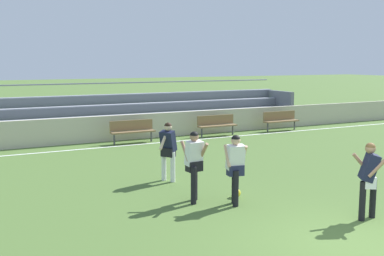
{
  "coord_description": "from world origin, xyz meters",
  "views": [
    {
      "loc": [
        -6.3,
        -5.67,
        3.25
      ],
      "look_at": [
        -0.35,
        5.96,
        1.4
      ],
      "focal_mm": 44.28,
      "sensor_mm": 36.0,
      "label": 1
    }
  ],
  "objects_px": {
    "bench_centre_sideline": "(280,119)",
    "soccer_ball": "(236,193)",
    "bench_far_left": "(217,123)",
    "player_white_overlapping": "(194,160)",
    "player_white_challenging": "(235,164)",
    "bleacher_stand": "(66,115)",
    "player_dark_trailing_run": "(168,147)",
    "bench_near_bin": "(132,129)",
    "player_dark_deep_cover": "(369,174)"
  },
  "relations": [
    {
      "from": "bench_far_left",
      "to": "player_dark_trailing_run",
      "type": "distance_m",
      "value": 8.06
    },
    {
      "from": "player_dark_deep_cover",
      "to": "player_dark_trailing_run",
      "type": "relative_size",
      "value": 1.0
    },
    {
      "from": "bleacher_stand",
      "to": "player_dark_deep_cover",
      "type": "bearing_deg",
      "value": -76.91
    },
    {
      "from": "bench_near_bin",
      "to": "player_white_overlapping",
      "type": "bearing_deg",
      "value": -100.19
    },
    {
      "from": "player_dark_trailing_run",
      "to": "soccer_ball",
      "type": "relative_size",
      "value": 7.33
    },
    {
      "from": "bleacher_stand",
      "to": "player_dark_deep_cover",
      "type": "relative_size",
      "value": 14.14
    },
    {
      "from": "bench_near_bin",
      "to": "soccer_ball",
      "type": "bearing_deg",
      "value": -92.89
    },
    {
      "from": "bleacher_stand",
      "to": "player_white_challenging",
      "type": "bearing_deg",
      "value": -83.76
    },
    {
      "from": "bench_far_left",
      "to": "player_white_challenging",
      "type": "distance_m",
      "value": 10.01
    },
    {
      "from": "bench_far_left",
      "to": "player_dark_deep_cover",
      "type": "relative_size",
      "value": 1.12
    },
    {
      "from": "bleacher_stand",
      "to": "player_dark_trailing_run",
      "type": "bearing_deg",
      "value": -84.94
    },
    {
      "from": "bench_centre_sideline",
      "to": "player_white_overlapping",
      "type": "relative_size",
      "value": 1.09
    },
    {
      "from": "bleacher_stand",
      "to": "player_dark_trailing_run",
      "type": "relative_size",
      "value": 14.11
    },
    {
      "from": "bench_near_bin",
      "to": "player_white_overlapping",
      "type": "distance_m",
      "value": 8.39
    },
    {
      "from": "bench_far_left",
      "to": "player_white_overlapping",
      "type": "height_order",
      "value": "player_white_overlapping"
    },
    {
      "from": "player_white_overlapping",
      "to": "player_dark_deep_cover",
      "type": "relative_size",
      "value": 1.03
    },
    {
      "from": "player_white_challenging",
      "to": "player_white_overlapping",
      "type": "distance_m",
      "value": 0.96
    },
    {
      "from": "bleacher_stand",
      "to": "soccer_ball",
      "type": "relative_size",
      "value": 103.38
    },
    {
      "from": "bench_far_left",
      "to": "bleacher_stand",
      "type": "bearing_deg",
      "value": 155.74
    },
    {
      "from": "player_dark_deep_cover",
      "to": "player_white_overlapping",
      "type": "bearing_deg",
      "value": 134.25
    },
    {
      "from": "bleacher_stand",
      "to": "bench_centre_sideline",
      "type": "height_order",
      "value": "bleacher_stand"
    },
    {
      "from": "bleacher_stand",
      "to": "player_dark_deep_cover",
      "type": "distance_m",
      "value": 13.97
    },
    {
      "from": "bench_centre_sideline",
      "to": "bench_near_bin",
      "type": "xyz_separation_m",
      "value": [
        -7.34,
        0.0,
        0.0
      ]
    },
    {
      "from": "bench_far_left",
      "to": "player_dark_deep_cover",
      "type": "bearing_deg",
      "value": -104.02
    },
    {
      "from": "bench_centre_sideline",
      "to": "bench_far_left",
      "type": "bearing_deg",
      "value": 180.0
    },
    {
      "from": "player_white_challenging",
      "to": "bench_centre_sideline",
      "type": "bearing_deg",
      "value": 47.57
    },
    {
      "from": "bench_centre_sideline",
      "to": "bench_far_left",
      "type": "height_order",
      "value": "same"
    },
    {
      "from": "bench_near_bin",
      "to": "player_dark_deep_cover",
      "type": "height_order",
      "value": "player_dark_deep_cover"
    },
    {
      "from": "bench_centre_sideline",
      "to": "soccer_ball",
      "type": "bearing_deg",
      "value": -132.8
    },
    {
      "from": "bleacher_stand",
      "to": "bench_centre_sideline",
      "type": "bearing_deg",
      "value": -15.86
    },
    {
      "from": "player_white_challenging",
      "to": "soccer_ball",
      "type": "height_order",
      "value": "player_white_challenging"
    },
    {
      "from": "player_white_overlapping",
      "to": "soccer_ball",
      "type": "xyz_separation_m",
      "value": [
        1.06,
        -0.14,
        -0.88
      ]
    },
    {
      "from": "soccer_ball",
      "to": "player_white_challenging",
      "type": "bearing_deg",
      "value": -124.99
    },
    {
      "from": "player_white_challenging",
      "to": "player_dark_trailing_run",
      "type": "bearing_deg",
      "value": 100.15
    },
    {
      "from": "bleacher_stand",
      "to": "bench_near_bin",
      "type": "xyz_separation_m",
      "value": [
        2.01,
        -2.66,
        -0.4
      ]
    },
    {
      "from": "player_dark_trailing_run",
      "to": "soccer_ball",
      "type": "xyz_separation_m",
      "value": [
        0.8,
        -2.17,
        -0.84
      ]
    },
    {
      "from": "bleacher_stand",
      "to": "soccer_ball",
      "type": "xyz_separation_m",
      "value": [
        1.59,
        -11.04,
        -0.84
      ]
    },
    {
      "from": "bench_centre_sideline",
      "to": "player_white_overlapping",
      "type": "distance_m",
      "value": 12.08
    },
    {
      "from": "player_dark_deep_cover",
      "to": "player_dark_trailing_run",
      "type": "xyz_separation_m",
      "value": [
        -2.38,
        4.73,
        0.0
      ]
    },
    {
      "from": "player_white_overlapping",
      "to": "player_dark_trailing_run",
      "type": "bearing_deg",
      "value": 82.81
    },
    {
      "from": "bench_far_left",
      "to": "player_dark_deep_cover",
      "type": "height_order",
      "value": "player_dark_deep_cover"
    },
    {
      "from": "bleacher_stand",
      "to": "bench_near_bin",
      "type": "relative_size",
      "value": 12.64
    },
    {
      "from": "bench_far_left",
      "to": "player_dark_trailing_run",
      "type": "bearing_deg",
      "value": -129.44
    },
    {
      "from": "bench_centre_sideline",
      "to": "player_dark_trailing_run",
      "type": "relative_size",
      "value": 1.12
    },
    {
      "from": "bleacher_stand",
      "to": "soccer_ball",
      "type": "distance_m",
      "value": 11.19
    },
    {
      "from": "bench_centre_sideline",
      "to": "player_dark_trailing_run",
      "type": "height_order",
      "value": "player_dark_trailing_run"
    },
    {
      "from": "bench_centre_sideline",
      "to": "player_white_challenging",
      "type": "bearing_deg",
      "value": -132.43
    },
    {
      "from": "bench_centre_sideline",
      "to": "bench_near_bin",
      "type": "height_order",
      "value": "same"
    },
    {
      "from": "bench_near_bin",
      "to": "bleacher_stand",
      "type": "bearing_deg",
      "value": 127.12
    },
    {
      "from": "player_white_challenging",
      "to": "soccer_ball",
      "type": "bearing_deg",
      "value": 55.01
    }
  ]
}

